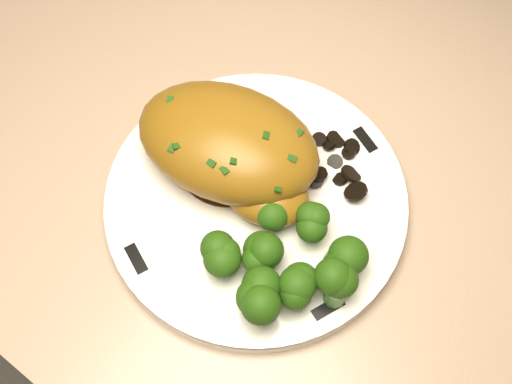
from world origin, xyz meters
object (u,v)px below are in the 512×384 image
Objects in this scene: counter at (86,142)px; broccoli_florets at (289,258)px; plate at (256,201)px; chicken_breast at (232,148)px.

counter reaches higher than broccoli_florets.
counter is 6.95× the size of plate.
plate is 2.30× the size of broccoli_florets.
counter reaches higher than chicken_breast.
chicken_breast is (0.39, -0.06, 0.46)m from counter.
chicken_breast is at bearing -9.51° from counter.
counter is 0.60m from plate.
chicken_breast reaches higher than plate.
chicken_breast is (-0.04, 0.01, 0.04)m from plate.
chicken_breast is 1.62× the size of broccoli_florets.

